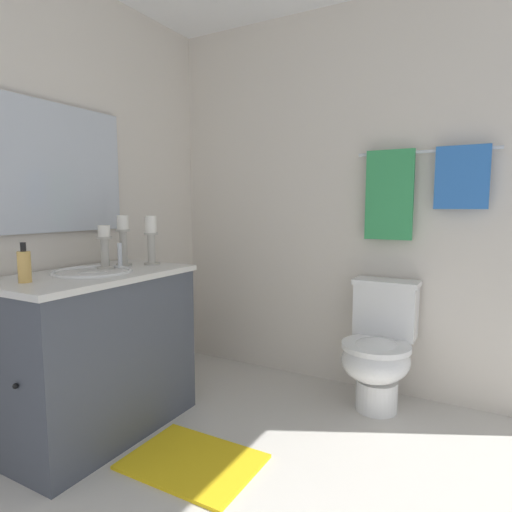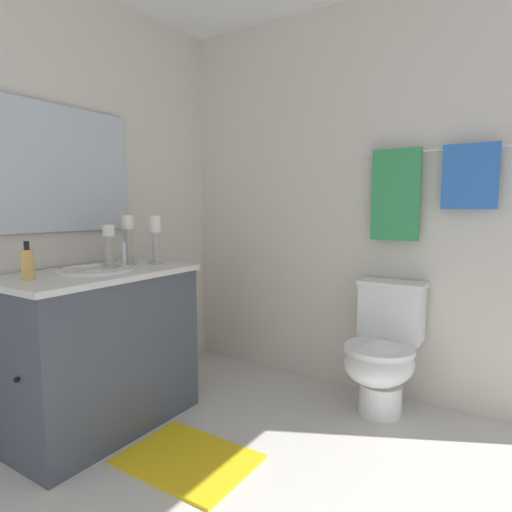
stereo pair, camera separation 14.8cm
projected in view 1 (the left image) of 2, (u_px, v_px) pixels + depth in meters
floor at (277, 487)px, 1.85m from camera, size 2.73×2.41×0.02m
wall_back at (362, 201)px, 2.76m from camera, size 2.73×0.04×2.45m
wall_left at (56, 200)px, 2.37m from camera, size 0.04×2.41×2.45m
vanity_cabinet at (96, 353)px, 2.26m from camera, size 0.58×1.01×0.85m
sink_basin at (93, 280)px, 2.21m from camera, size 0.40×0.40×0.24m
mirror at (52, 168)px, 2.28m from camera, size 0.02×0.91×0.69m
candle_holder_tall at (151, 239)px, 2.50m from camera, size 0.09×0.09×0.29m
candle_holder_short at (123, 239)px, 2.46m from camera, size 0.09×0.09×0.29m
candle_holder_mid at (105, 246)px, 2.34m from camera, size 0.09×0.09×0.24m
soap_bottle at (24, 266)px, 1.92m from camera, size 0.06×0.06×0.18m
toilet at (379, 349)px, 2.51m from camera, size 0.39×0.54×0.75m
towel_bar at (426, 151)px, 2.49m from camera, size 0.78×0.02×0.02m
towel_near_vanity at (389, 195)px, 2.59m from camera, size 0.28×0.03×0.54m
towel_center at (462, 177)px, 2.39m from camera, size 0.28×0.03×0.35m
bath_mat at (193, 462)px, 2.01m from camera, size 0.60×0.44×0.02m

